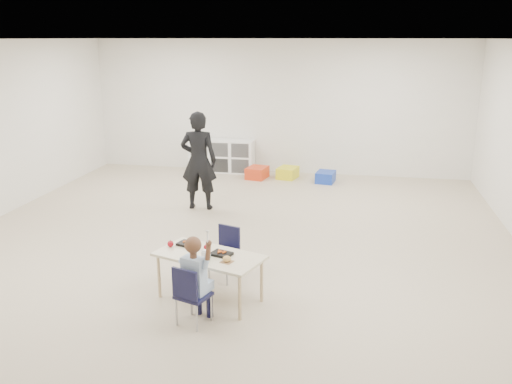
% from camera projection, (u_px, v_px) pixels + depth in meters
% --- Properties ---
extents(room, '(9.00, 9.02, 2.80)m').
position_uv_depth(room, '(228.00, 149.00, 7.19)').
color(room, '#B7A78D').
rests_on(room, ground).
extents(table, '(1.30, 0.93, 0.54)m').
position_uv_depth(table, '(210.00, 277.00, 5.98)').
color(table, '#F2E4C2').
rests_on(table, ground).
extents(chair_near, '(0.39, 0.38, 0.64)m').
position_uv_depth(chair_near, '(193.00, 294.00, 5.47)').
color(chair_near, black).
rests_on(chair_near, ground).
extents(chair_far, '(0.39, 0.38, 0.64)m').
position_uv_depth(chair_far, '(223.00, 254.00, 6.47)').
color(chair_far, black).
rests_on(chair_far, ground).
extents(child, '(0.54, 0.54, 1.02)m').
position_uv_depth(child, '(193.00, 277.00, 5.42)').
color(child, '#B1C6EF').
rests_on(child, chair_near).
extents(lunch_tray_near, '(0.26, 0.22, 0.03)m').
position_uv_depth(lunch_tray_near, '(221.00, 254.00, 5.89)').
color(lunch_tray_near, black).
rests_on(lunch_tray_near, table).
extents(lunch_tray_far, '(0.26, 0.22, 0.03)m').
position_uv_depth(lunch_tray_far, '(188.00, 244.00, 6.17)').
color(lunch_tray_far, black).
rests_on(lunch_tray_far, table).
extents(milk_carton, '(0.09, 0.09, 0.10)m').
position_uv_depth(milk_carton, '(206.00, 255.00, 5.77)').
color(milk_carton, white).
rests_on(milk_carton, table).
extents(bread_roll, '(0.09, 0.09, 0.07)m').
position_uv_depth(bread_roll, '(227.00, 259.00, 5.71)').
color(bread_roll, tan).
rests_on(bread_roll, table).
extents(apple_near, '(0.07, 0.07, 0.07)m').
position_uv_depth(apple_near, '(207.00, 247.00, 6.02)').
color(apple_near, maroon).
rests_on(apple_near, table).
extents(apple_far, '(0.07, 0.07, 0.07)m').
position_uv_depth(apple_far, '(170.00, 244.00, 6.12)').
color(apple_far, maroon).
rests_on(apple_far, table).
extents(cubby_shelf, '(1.40, 0.40, 0.70)m').
position_uv_depth(cubby_shelf, '(222.00, 156.00, 11.74)').
color(cubby_shelf, white).
rests_on(cubby_shelf, ground).
extents(adult, '(0.64, 0.45, 1.66)m').
position_uv_depth(adult, '(199.00, 161.00, 9.07)').
color(adult, black).
rests_on(adult, ground).
extents(bin_red, '(0.46, 0.54, 0.23)m').
position_uv_depth(bin_red, '(257.00, 173.00, 11.24)').
color(bin_red, red).
rests_on(bin_red, ground).
extents(bin_yellow, '(0.45, 0.53, 0.23)m').
position_uv_depth(bin_yellow, '(288.00, 173.00, 11.25)').
color(bin_yellow, yellow).
rests_on(bin_yellow, ground).
extents(bin_blue, '(0.41, 0.49, 0.22)m').
position_uv_depth(bin_blue, '(326.00, 177.00, 10.93)').
color(bin_blue, '#1637AB').
rests_on(bin_blue, ground).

